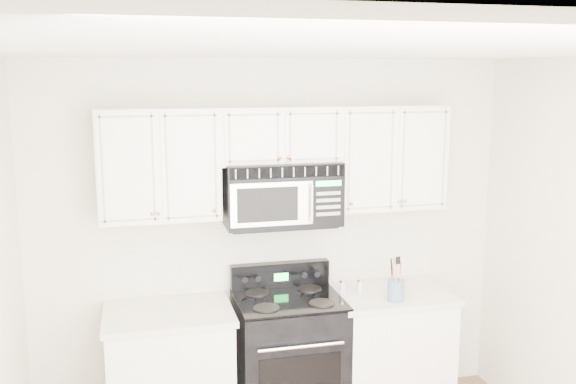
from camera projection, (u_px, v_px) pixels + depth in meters
name	position (u px, v px, depth m)	size (l,w,h in m)	color
room	(353.00, 326.00, 3.07)	(3.51, 3.51, 2.61)	brown
base_cabinet_left	(170.00, 378.00, 4.41)	(0.86, 0.65, 0.92)	white
base_cabinet_right	(387.00, 355.00, 4.79)	(0.86, 0.65, 0.92)	white
range	(289.00, 358.00, 4.60)	(0.74, 0.68, 1.11)	black
upper_cabinets	(278.00, 155.00, 4.47)	(2.44, 0.37, 0.75)	white
microwave	(281.00, 193.00, 4.48)	(0.80, 0.45, 0.44)	black
utensil_crock	(396.00, 289.00, 4.50)	(0.12, 0.12, 0.32)	#476280
shaker_salt	(342.00, 287.00, 4.64)	(0.04, 0.04, 0.10)	#B7B6BE
shaker_pepper	(360.00, 286.00, 4.65)	(0.05, 0.05, 0.11)	#B7B6BE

